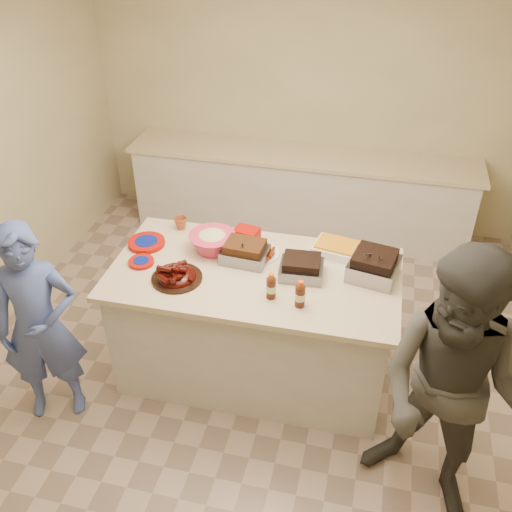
% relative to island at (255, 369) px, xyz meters
% --- Properties ---
extents(room, '(4.50, 5.00, 2.70)m').
position_rel_island_xyz_m(room, '(-0.02, -0.02, 0.00)').
color(room, '#CCBD8D').
rests_on(room, ground).
extents(back_counter, '(3.60, 0.64, 0.90)m').
position_rel_island_xyz_m(back_counter, '(-0.02, 2.18, 0.45)').
color(back_counter, beige).
rests_on(back_counter, ground).
extents(island, '(2.05, 1.09, 0.97)m').
position_rel_island_xyz_m(island, '(0.00, 0.00, 0.00)').
color(island, beige).
rests_on(island, ground).
extents(rib_platter, '(0.42, 0.42, 0.14)m').
position_rel_island_xyz_m(rib_platter, '(-0.50, -0.21, 0.97)').
color(rib_platter, '#3A0804').
rests_on(rib_platter, island).
extents(pulled_pork_tray, '(0.34, 0.27, 0.10)m').
position_rel_island_xyz_m(pulled_pork_tray, '(-0.10, 0.12, 0.97)').
color(pulled_pork_tray, '#47230F').
rests_on(pulled_pork_tray, island).
extents(brisket_tray, '(0.31, 0.27, 0.09)m').
position_rel_island_xyz_m(brisket_tray, '(0.33, 0.03, 0.97)').
color(brisket_tray, black).
rests_on(brisket_tray, island).
extents(roasting_pan, '(0.38, 0.38, 0.13)m').
position_rel_island_xyz_m(roasting_pan, '(0.81, 0.14, 0.97)').
color(roasting_pan, gray).
rests_on(roasting_pan, island).
extents(coleslaw_bowl, '(0.35, 0.35, 0.24)m').
position_rel_island_xyz_m(coleslaw_bowl, '(-0.36, 0.19, 0.97)').
color(coleslaw_bowl, '#CA304D').
rests_on(coleslaw_bowl, island).
extents(sausage_plate, '(0.34, 0.34, 0.05)m').
position_rel_island_xyz_m(sausage_plate, '(-0.01, 0.22, 0.97)').
color(sausage_plate, silver).
rests_on(sausage_plate, island).
extents(mac_cheese_dish, '(0.37, 0.30, 0.09)m').
position_rel_island_xyz_m(mac_cheese_dish, '(0.54, 0.37, 0.97)').
color(mac_cheese_dish, orange).
rests_on(mac_cheese_dish, island).
extents(bbq_bottle_a, '(0.06, 0.06, 0.19)m').
position_rel_island_xyz_m(bbq_bottle_a, '(0.17, -0.25, 0.97)').
color(bbq_bottle_a, '#3B180C').
rests_on(bbq_bottle_a, island).
extents(bbq_bottle_b, '(0.07, 0.07, 0.20)m').
position_rel_island_xyz_m(bbq_bottle_b, '(0.37, -0.30, 0.97)').
color(bbq_bottle_b, '#3B180C').
rests_on(bbq_bottle_b, island).
extents(mustard_bottle, '(0.05, 0.05, 0.13)m').
position_rel_island_xyz_m(mustard_bottle, '(-0.24, 0.25, 0.97)').
color(mustard_bottle, '#F2A100').
rests_on(mustard_bottle, island).
extents(sauce_bowl, '(0.12, 0.04, 0.12)m').
position_rel_island_xyz_m(sauce_bowl, '(-0.02, 0.27, 0.97)').
color(sauce_bowl, silver).
rests_on(sauce_bowl, island).
extents(plate_stack_large, '(0.28, 0.28, 0.03)m').
position_rel_island_xyz_m(plate_stack_large, '(-0.87, 0.15, 0.97)').
color(plate_stack_large, '#9D0B04').
rests_on(plate_stack_large, island).
extents(plate_stack_small, '(0.19, 0.19, 0.03)m').
position_rel_island_xyz_m(plate_stack_small, '(-0.81, -0.09, 0.97)').
color(plate_stack_small, '#9D0B04').
rests_on(plate_stack_small, island).
extents(plastic_cup, '(0.11, 0.10, 0.11)m').
position_rel_island_xyz_m(plastic_cup, '(-0.70, 0.43, 0.97)').
color(plastic_cup, brown).
rests_on(plastic_cup, island).
extents(basket_stack, '(0.20, 0.17, 0.09)m').
position_rel_island_xyz_m(basket_stack, '(-0.16, 0.40, 0.97)').
color(basket_stack, '#9D0B04').
rests_on(basket_stack, island).
extents(guest_blue, '(1.13, 1.66, 0.37)m').
position_rel_island_xyz_m(guest_blue, '(-1.32, -0.69, 0.00)').
color(guest_blue, '#4659A3').
rests_on(guest_blue, ground).
extents(guest_gray, '(1.61, 2.06, 0.70)m').
position_rel_island_xyz_m(guest_gray, '(1.32, -0.82, 0.00)').
color(guest_gray, '#474641').
rests_on(guest_gray, ground).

